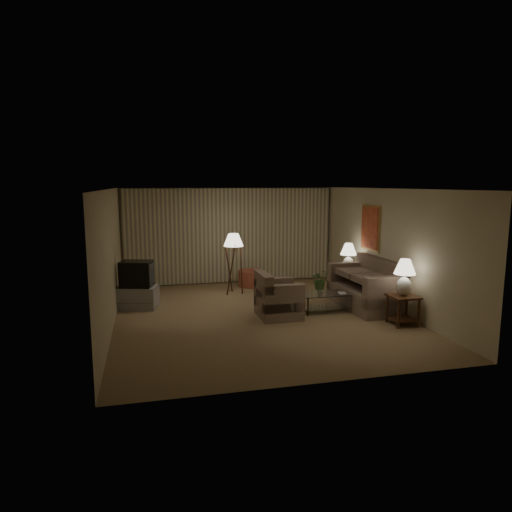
# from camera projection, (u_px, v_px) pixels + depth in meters

# --- Properties ---
(ground) EXTENTS (7.00, 7.00, 0.00)m
(ground) POSITION_uv_depth(u_px,v_px,m) (259.00, 315.00, 9.84)
(ground) COLOR #A18958
(ground) RESTS_ON ground
(room_shell) EXTENTS (6.04, 7.02, 2.72)m
(room_shell) POSITION_uv_depth(u_px,v_px,m) (245.00, 228.00, 11.01)
(room_shell) COLOR beige
(room_shell) RESTS_ON ground
(sofa) EXTENTS (2.06, 1.13, 0.88)m
(sofa) POSITION_uv_depth(u_px,v_px,m) (365.00, 289.00, 10.38)
(sofa) COLOR #836E5D
(sofa) RESTS_ON ground
(armchair) EXTENTS (0.93, 0.89, 0.76)m
(armchair) POSITION_uv_depth(u_px,v_px,m) (279.00, 299.00, 9.65)
(armchair) COLOR #836E5D
(armchair) RESTS_ON ground
(side_table_near) EXTENTS (0.54, 0.54, 0.60)m
(side_table_near) POSITION_uv_depth(u_px,v_px,m) (403.00, 305.00, 9.12)
(side_table_near) COLOR #331B0D
(side_table_near) RESTS_ON ground
(side_table_far) EXTENTS (0.53, 0.44, 0.60)m
(side_table_far) POSITION_uv_depth(u_px,v_px,m) (348.00, 279.00, 11.62)
(side_table_far) COLOR #331B0D
(side_table_far) RESTS_ON ground
(table_lamp_near) EXTENTS (0.43, 0.43, 0.74)m
(table_lamp_near) POSITION_uv_depth(u_px,v_px,m) (405.00, 274.00, 9.02)
(table_lamp_near) COLOR silver
(table_lamp_near) RESTS_ON side_table_near
(table_lamp_far) EXTENTS (0.42, 0.42, 0.72)m
(table_lamp_far) POSITION_uv_depth(u_px,v_px,m) (348.00, 255.00, 11.52)
(table_lamp_far) COLOR silver
(table_lamp_far) RESTS_ON side_table_far
(coffee_table) EXTENTS (1.16, 0.63, 0.41)m
(coffee_table) POSITION_uv_depth(u_px,v_px,m) (326.00, 299.00, 10.08)
(coffee_table) COLOR silver
(coffee_table) RESTS_ON ground
(tv_cabinet) EXTENTS (1.16, 1.01, 0.50)m
(tv_cabinet) POSITION_uv_depth(u_px,v_px,m) (138.00, 297.00, 10.36)
(tv_cabinet) COLOR #9F9FA1
(tv_cabinet) RESTS_ON ground
(crt_tv) EXTENTS (0.94, 0.85, 0.59)m
(crt_tv) POSITION_uv_depth(u_px,v_px,m) (137.00, 274.00, 10.27)
(crt_tv) COLOR black
(crt_tv) RESTS_ON tv_cabinet
(floor_lamp) EXTENTS (0.50, 0.50, 1.55)m
(floor_lamp) POSITION_uv_depth(u_px,v_px,m) (234.00, 262.00, 11.63)
(floor_lamp) COLOR #331B0D
(floor_lamp) RESTS_ON ground
(ottoman) EXTENTS (0.72, 0.72, 0.45)m
(ottoman) POSITION_uv_depth(u_px,v_px,m) (251.00, 278.00, 12.58)
(ottoman) COLOR #B0563B
(ottoman) RESTS_ON ground
(vase) EXTENTS (0.19, 0.19, 0.16)m
(vase) POSITION_uv_depth(u_px,v_px,m) (320.00, 290.00, 10.01)
(vase) COLOR silver
(vase) RESTS_ON coffee_table
(flowers) EXTENTS (0.45, 0.41, 0.44)m
(flowers) POSITION_uv_depth(u_px,v_px,m) (320.00, 277.00, 9.97)
(flowers) COLOR #446E31
(flowers) RESTS_ON vase
(book) EXTENTS (0.20, 0.25, 0.02)m
(book) POSITION_uv_depth(u_px,v_px,m) (339.00, 293.00, 10.02)
(book) COLOR olive
(book) RESTS_ON coffee_table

